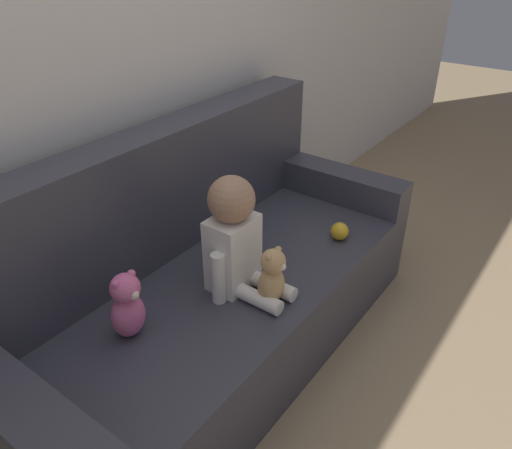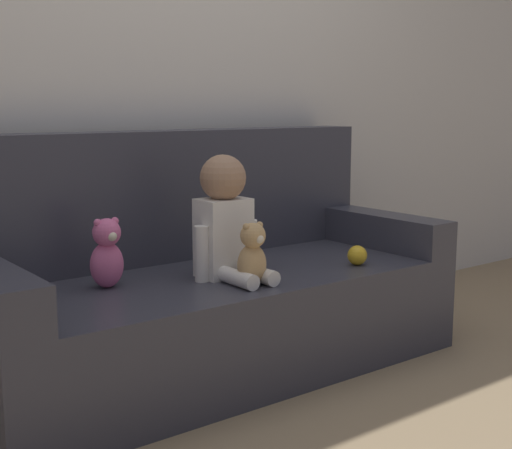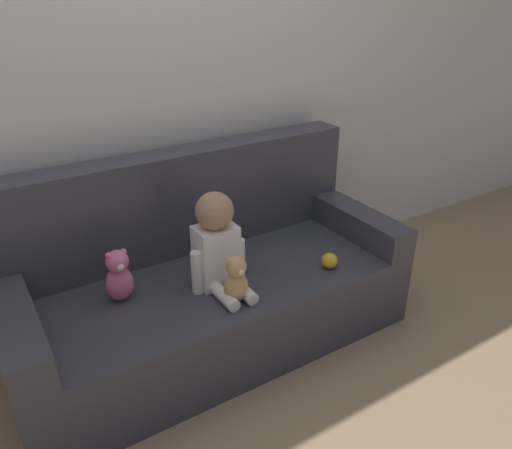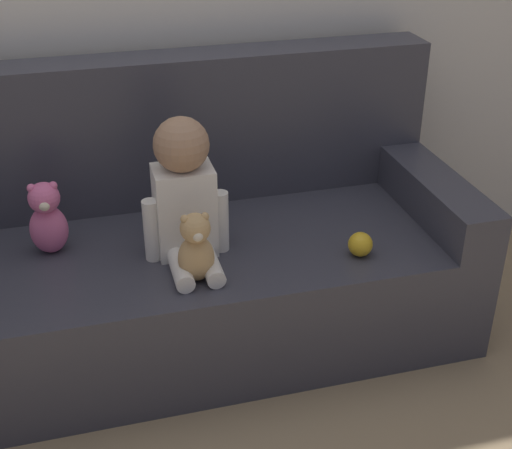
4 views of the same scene
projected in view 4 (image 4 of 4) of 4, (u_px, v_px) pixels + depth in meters
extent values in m
plane|color=#9E8460|center=(192.00, 331.00, 2.59)|extent=(12.00, 12.00, 0.00)
cube|color=#383842|center=(189.00, 286.00, 2.49)|extent=(1.91, 0.82, 0.39)
cube|color=#383842|center=(167.00, 130.00, 2.54)|extent=(1.91, 0.18, 0.53)
cube|color=#383842|center=(426.00, 188.00, 2.56)|extent=(0.16, 0.82, 0.15)
cube|color=white|center=(185.00, 211.00, 2.25)|extent=(0.19, 0.14, 0.29)
sphere|color=#A37A5B|center=(181.00, 145.00, 2.15)|extent=(0.17, 0.17, 0.17)
cylinder|color=white|center=(181.00, 270.00, 2.17)|extent=(0.06, 0.18, 0.06)
cylinder|color=white|center=(211.00, 266.00, 2.19)|extent=(0.06, 0.18, 0.06)
cylinder|color=white|center=(152.00, 230.00, 2.23)|extent=(0.05, 0.05, 0.21)
cylinder|color=white|center=(221.00, 221.00, 2.28)|extent=(0.05, 0.05, 0.21)
ellipsoid|color=tan|center=(196.00, 258.00, 2.14)|extent=(0.11, 0.09, 0.15)
sphere|color=tan|center=(195.00, 228.00, 2.08)|extent=(0.09, 0.09, 0.09)
sphere|color=tan|center=(185.00, 219.00, 2.06)|extent=(0.03, 0.03, 0.03)
sphere|color=tan|center=(205.00, 217.00, 2.07)|extent=(0.03, 0.03, 0.03)
sphere|color=beige|center=(198.00, 236.00, 2.06)|extent=(0.03, 0.03, 0.03)
cylinder|color=tan|center=(182.00, 280.00, 2.14)|extent=(0.04, 0.06, 0.04)
cylinder|color=tan|center=(214.00, 275.00, 2.16)|extent=(0.04, 0.06, 0.04)
ellipsoid|color=#DB6699|center=(49.00, 229.00, 2.28)|extent=(0.12, 0.10, 0.16)
sphere|color=#DB6699|center=(44.00, 198.00, 2.22)|extent=(0.10, 0.10, 0.10)
sphere|color=#DB6699|center=(31.00, 188.00, 2.19)|extent=(0.03, 0.03, 0.03)
sphere|color=#DB6699|center=(53.00, 186.00, 2.21)|extent=(0.03, 0.03, 0.03)
sphere|color=beige|center=(44.00, 206.00, 2.19)|extent=(0.03, 0.03, 0.03)
sphere|color=gold|center=(360.00, 244.00, 2.28)|extent=(0.08, 0.08, 0.08)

